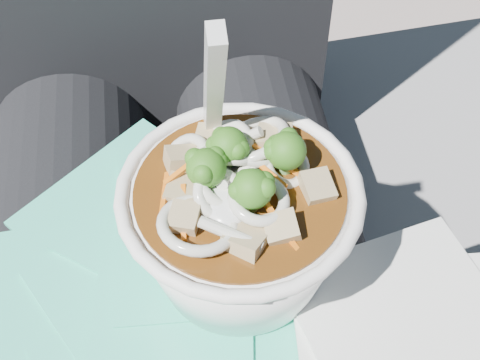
{
  "coord_description": "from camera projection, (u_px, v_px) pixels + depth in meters",
  "views": [
    {
      "loc": [
        0.01,
        -0.27,
        0.99
      ],
      "look_at": [
        0.05,
        -0.01,
        0.68
      ],
      "focal_mm": 50.0,
      "sensor_mm": 36.0,
      "label": 1
    }
  ],
  "objects": [
    {
      "name": "stone_ledge",
      "position": [
        186.0,
        317.0,
        0.87
      ],
      "size": [
        1.04,
        0.58,
        0.41
      ],
      "primitive_type": "cube",
      "rotation": [
        0.0,
        0.0,
        0.08
      ],
      "color": "slate",
      "rests_on": "ground"
    },
    {
      "name": "lap",
      "position": [
        182.0,
        317.0,
        0.55
      ],
      "size": [
        0.33,
        0.48,
        0.15
      ],
      "color": "black",
      "rests_on": "stone_ledge"
    },
    {
      "name": "person_body",
      "position": [
        169.0,
        204.0,
        0.58
      ],
      "size": [
        0.34,
        0.94,
        0.97
      ],
      "color": "black",
      "rests_on": "ground"
    },
    {
      "name": "plastic_bag",
      "position": [
        162.0,
        279.0,
        0.48
      ],
      "size": [
        0.32,
        0.32,
        0.02
      ],
      "color": "#2EC39F",
      "rests_on": "lap"
    },
    {
      "name": "napkins",
      "position": [
        409.0,
        342.0,
        0.44
      ],
      "size": [
        0.16,
        0.18,
        0.01
      ],
      "color": "silver",
      "rests_on": "plastic_bag"
    },
    {
      "name": "udon_bowl",
      "position": [
        239.0,
        218.0,
        0.44
      ],
      "size": [
        0.17,
        0.17,
        0.2
      ],
      "color": "white",
      "rests_on": "plastic_bag"
    }
  ]
}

